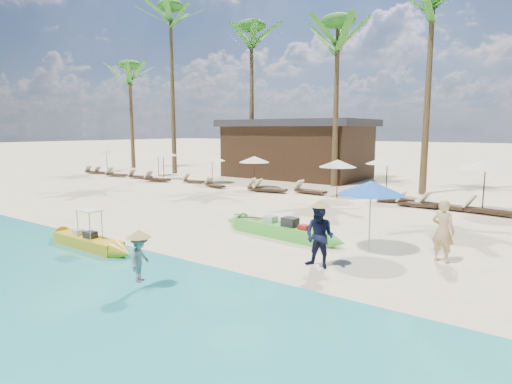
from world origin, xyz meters
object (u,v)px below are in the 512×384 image
Objects in this scene: green_canoe at (280,230)px; yellow_canoe at (87,242)px; tourist at (443,231)px; blue_umbrella at (371,188)px.

green_canoe is 1.21× the size of yellow_canoe.
tourist reaches higher than green_canoe.
blue_umbrella is at bearing 8.32° from green_canoe.
tourist is (9.08, 4.80, 0.66)m from yellow_canoe.
tourist is 2.26m from blue_umbrella.
blue_umbrella reaches higher than yellow_canoe.
blue_umbrella is at bearing 34.51° from yellow_canoe.
tourist is (5.08, 0.21, 0.62)m from green_canoe.
yellow_canoe reaches higher than green_canoe.
yellow_canoe is 8.65m from blue_umbrella.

